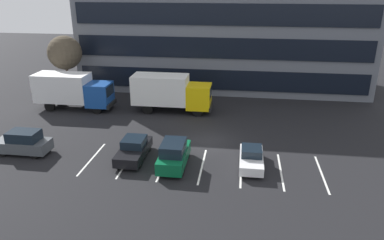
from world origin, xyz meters
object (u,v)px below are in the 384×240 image
(suv_charcoal, at_px, (23,143))
(box_truck_blue, at_px, (72,90))
(sedan_black, at_px, (134,149))
(sedan_white, at_px, (251,158))
(bare_tree, at_px, (65,53))
(box_truck_yellow, at_px, (170,91))
(suv_forest, at_px, (174,154))

(suv_charcoal, bearing_deg, box_truck_blue, 94.36)
(sedan_black, relative_size, sedan_white, 1.11)
(bare_tree, bearing_deg, box_truck_blue, -59.19)
(sedan_white, bearing_deg, suv_charcoal, -179.02)
(box_truck_blue, xyz_separation_m, suv_charcoal, (0.81, -10.63, -1.17))
(box_truck_blue, xyz_separation_m, bare_tree, (-2.27, 3.80, 3.03))
(box_truck_blue, relative_size, sedan_black, 1.81)
(suv_charcoal, bearing_deg, sedan_black, 2.56)
(box_truck_blue, distance_m, sedan_black, 14.03)
(box_truck_yellow, distance_m, bare_tree, 13.18)
(box_truck_yellow, distance_m, sedan_black, 10.98)
(sedan_black, distance_m, bare_tree, 18.83)
(suv_charcoal, relative_size, bare_tree, 0.59)
(suv_forest, height_order, sedan_black, suv_forest)
(box_truck_yellow, bearing_deg, sedan_white, -53.67)
(box_truck_blue, relative_size, suv_forest, 1.84)
(sedan_white, height_order, bare_tree, bare_tree)
(suv_forest, bearing_deg, sedan_white, 7.74)
(box_truck_yellow, bearing_deg, bare_tree, 165.72)
(box_truck_yellow, bearing_deg, sedan_black, -93.60)
(suv_charcoal, relative_size, sedan_black, 0.94)
(box_truck_blue, height_order, suv_charcoal, box_truck_blue)
(suv_charcoal, height_order, bare_tree, bare_tree)
(box_truck_blue, bearing_deg, box_truck_yellow, 3.56)
(box_truck_yellow, distance_m, suv_charcoal, 14.70)
(suv_charcoal, bearing_deg, suv_forest, -2.18)
(sedan_black, bearing_deg, box_truck_blue, 132.80)
(suv_forest, bearing_deg, box_truck_blue, 138.90)
(sedan_black, xyz_separation_m, sedan_white, (8.75, -0.09, -0.08))
(suv_forest, height_order, sedan_white, suv_forest)
(box_truck_blue, relative_size, suv_charcoal, 1.92)
(bare_tree, bearing_deg, suv_charcoal, -77.97)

